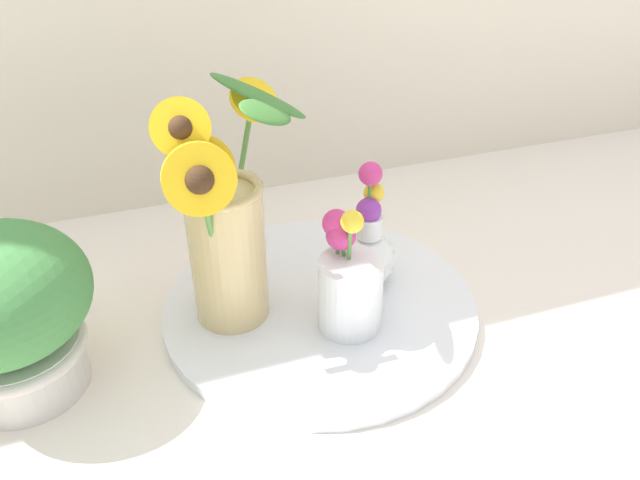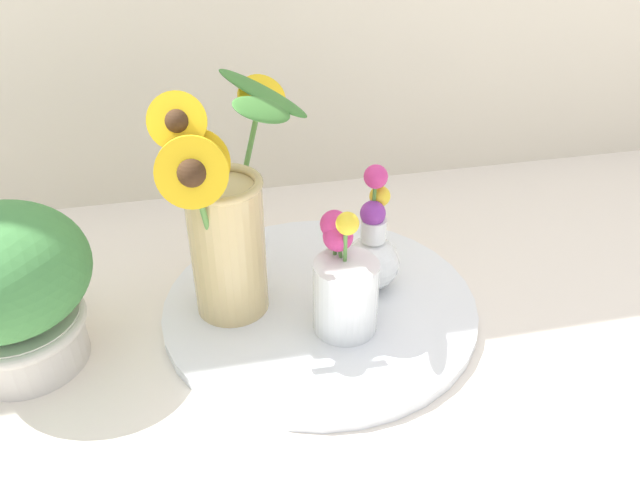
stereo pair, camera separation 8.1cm
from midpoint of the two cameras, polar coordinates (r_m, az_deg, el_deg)
ground_plane at (r=0.82m, az=5.71°, el=-10.28°), size 6.00×6.00×0.00m
serving_tray at (r=0.87m, az=2.67°, el=-6.11°), size 0.43×0.43×0.02m
mason_jar_sunflowers at (r=0.79m, az=-5.63°, el=1.31°), size 0.21×0.22×0.32m
vase_small_center at (r=0.79m, az=5.21°, el=-4.32°), size 0.08×0.09×0.17m
vase_bulb_right at (r=0.87m, az=7.48°, el=-1.00°), size 0.08×0.08×0.18m
potted_plant at (r=0.80m, az=-24.14°, el=-4.03°), size 0.20×0.20×0.21m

